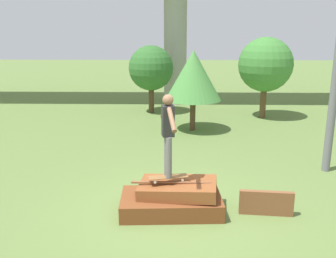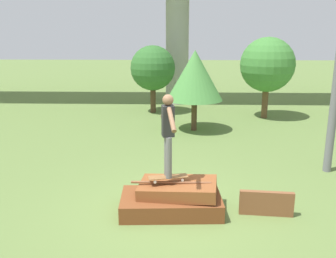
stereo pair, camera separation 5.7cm
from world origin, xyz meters
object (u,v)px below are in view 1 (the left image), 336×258
Objects in this scene: skater at (168,130)px; tree_behind_right at (265,65)px; tree_behind_left at (193,75)px; skateboard at (168,177)px; tree_mid_back at (151,68)px.

skater is 9.21m from tree_behind_right.
tree_behind_left is at bearing -144.85° from tree_behind_right.
skater is (0.00, -0.00, 0.96)m from skateboard.
tree_behind_right reaches higher than tree_mid_back.
tree_mid_back is at bearing 95.92° from skater.
tree_mid_back is at bearing 119.58° from tree_behind_left.
skateboard is 9.31m from tree_behind_right.
tree_mid_back reaches higher than tree_behind_left.
tree_behind_right is at bearing 66.20° from skateboard.
tree_mid_back is (-1.70, 2.99, -0.04)m from tree_behind_left.
tree_mid_back is at bearing 169.21° from tree_behind_right.
skater is 0.57× the size of tree_behind_left.
tree_behind_left is 0.98× the size of tree_mid_back.
tree_behind_left is at bearing -60.42° from tree_mid_back.
skater is at bearing -90.00° from skateboard.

